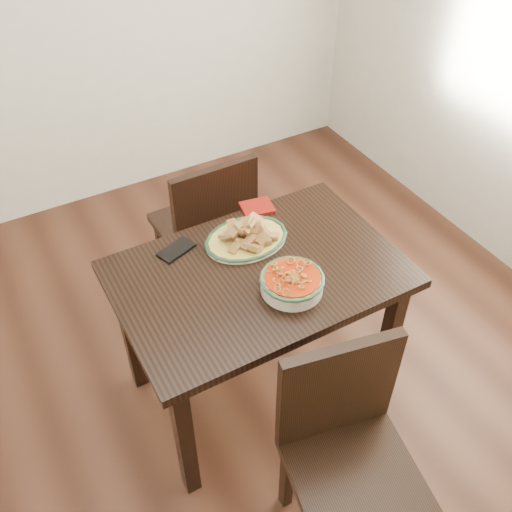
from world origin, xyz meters
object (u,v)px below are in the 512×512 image
chair_far (208,225)px  smartphone (176,250)px  fish_plate (246,233)px  chair_near (346,444)px  noodle_bowl (292,281)px  dining_table (258,290)px

chair_far → smartphone: bearing=50.2°
fish_plate → chair_near: bearing=-94.8°
chair_near → smartphone: size_ratio=6.04×
noodle_bowl → smartphone: bearing=125.2°
chair_near → chair_far: bearing=96.6°
noodle_bowl → smartphone: 0.50m
chair_far → chair_near: (-0.10, -1.29, 0.00)m
noodle_bowl → smartphone: (-0.29, 0.41, -0.04)m
smartphone → noodle_bowl: bearing=-74.2°
dining_table → chair_near: (-0.03, -0.66, -0.14)m
fish_plate → noodle_bowl: bearing=-87.0°
smartphone → fish_plate: bearing=-36.9°
chair_near → fish_plate: (0.07, 0.83, 0.30)m
chair_far → fish_plate: chair_far is taller
chair_near → fish_plate: 0.88m
dining_table → chair_far: (0.07, 0.63, -0.14)m
dining_table → smartphone: (-0.23, 0.26, 0.12)m
chair_far → fish_plate: size_ratio=2.58×
dining_table → chair_far: 0.65m
dining_table → fish_plate: bearing=76.8°
dining_table → noodle_bowl: (0.06, -0.15, 0.15)m
chair_near → dining_table: bearing=98.5°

